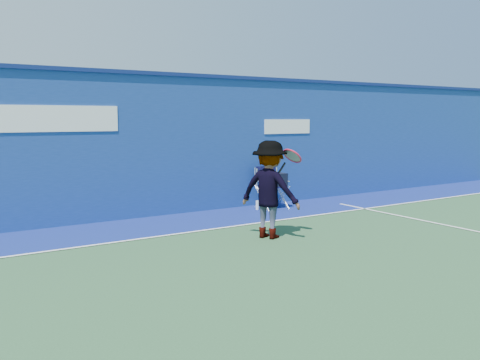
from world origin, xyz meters
TOP-DOWN VIEW (x-y plane):
  - ground at (0.00, 0.00)m, footprint 80.00×80.00m
  - stadium_wall at (-0.00, 5.20)m, footprint 24.00×0.50m
  - out_of_bounds_strip at (0.00, 4.10)m, footprint 24.00×1.80m
  - court_lines at (0.00, 0.60)m, footprint 24.00×12.00m
  - directors_chair_left at (2.74, 4.41)m, footprint 0.57×0.51m
  - directors_chair_right at (2.77, 4.54)m, footprint 0.58×0.52m
  - water_bottle at (2.34, 4.47)m, footprint 0.07×0.07m
  - tennis_player at (0.98, 2.11)m, footprint 1.11×1.28m

SIDE VIEW (x-z plane):
  - ground at x=0.00m, z-range 0.00..0.00m
  - out_of_bounds_strip at x=0.00m, z-range 0.00..0.01m
  - court_lines at x=0.00m, z-range 0.01..0.01m
  - water_bottle at x=2.34m, z-range 0.00..0.22m
  - directors_chair_right at x=2.77m, z-range -0.18..0.79m
  - directors_chair_left at x=2.74m, z-range -0.08..0.88m
  - tennis_player at x=0.98m, z-range 0.00..1.73m
  - stadium_wall at x=0.00m, z-range 0.01..3.09m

